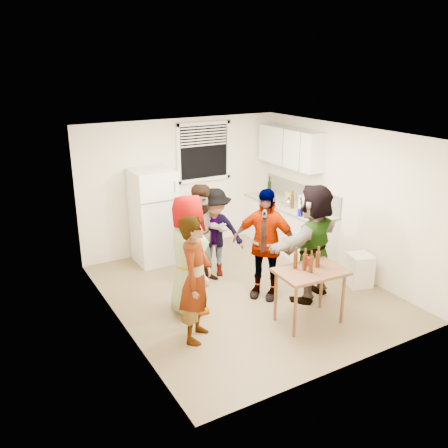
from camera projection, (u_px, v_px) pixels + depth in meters
room at (245, 292)px, 7.55m from camera, size 4.00×4.50×2.50m
window at (204, 152)px, 8.96m from camera, size 1.12×0.10×1.06m
refrigerator at (154, 217)px, 8.46m from camera, size 0.70×0.70×1.70m
counter_lower at (288, 228)px, 9.15m from camera, size 0.60×2.20×0.86m
countertop at (289, 205)px, 9.00m from camera, size 0.64×2.22×0.04m
backsplash at (301, 193)px, 9.07m from camera, size 0.03×2.20×0.36m
upper_cabinets at (290, 147)px, 8.88m from camera, size 0.34×1.60×0.70m
kettle at (289, 206)px, 8.92m from camera, size 0.24×0.21×0.18m
paper_towel at (301, 210)px, 8.66m from camera, size 0.12×0.12×0.27m
wine_bottle at (269, 195)px, 9.61m from camera, size 0.07×0.07×0.29m
beer_bottle_counter at (292, 208)px, 8.76m from camera, size 0.06×0.06×0.24m
blue_cup at (300, 216)px, 8.32m from camera, size 0.10×0.10×0.13m
picture_frame at (288, 196)px, 9.33m from camera, size 0.02×0.16×0.13m
trash_bin at (359, 271)px, 7.70m from camera, size 0.45×0.45×0.53m
serving_table at (307, 321)px, 6.69m from camera, size 0.97×0.68×0.79m
beer_bottle_table at (318, 265)px, 6.59m from camera, size 0.05×0.05×0.20m
red_cup at (306, 265)px, 6.60m from camera, size 0.09×0.09×0.12m
guest_grey at (190, 311)px, 6.98m from camera, size 1.83×1.00×0.56m
guest_stripe at (197, 337)px, 6.31m from camera, size 1.67×1.61×0.41m
guest_back_left at (205, 281)px, 7.92m from camera, size 1.09×1.77×0.63m
guest_back_right at (214, 275)px, 8.15m from camera, size 1.55×1.81×0.57m
guest_black at (263, 295)px, 7.44m from camera, size 1.98×1.88×0.42m
guest_orange at (309, 296)px, 7.40m from camera, size 2.19×2.27×0.53m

